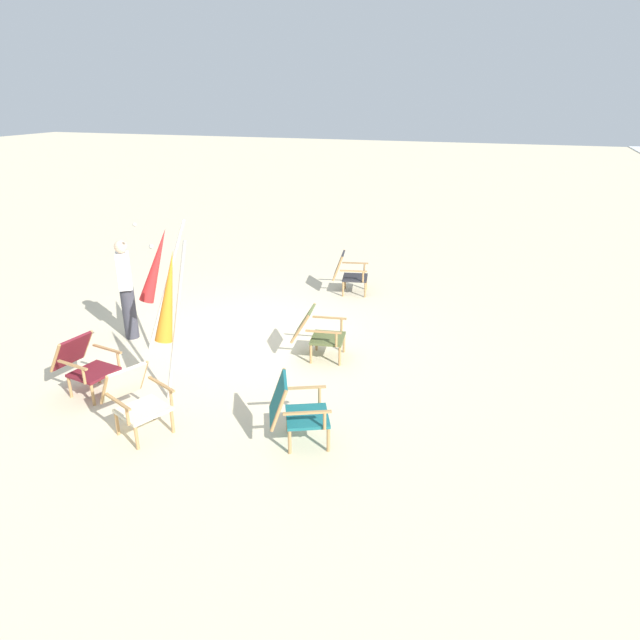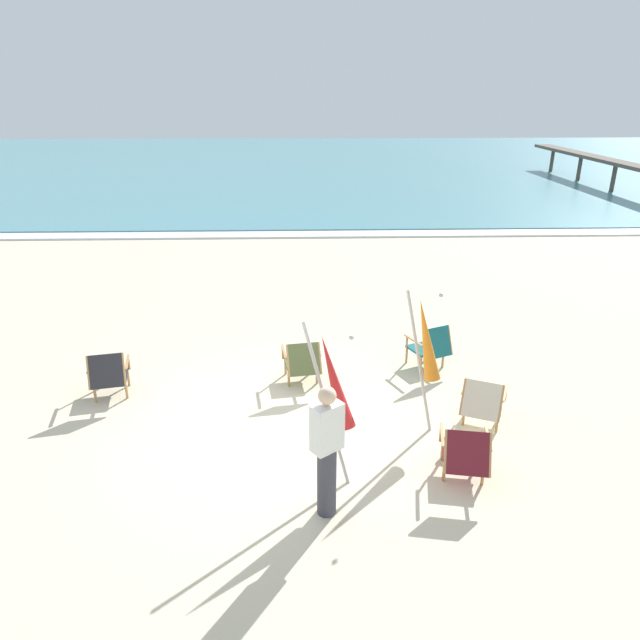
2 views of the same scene
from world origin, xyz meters
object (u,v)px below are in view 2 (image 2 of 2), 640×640
at_px(beach_chair_front_left, 465,452).
at_px(person_near_chairs, 327,451).
at_px(umbrella_furled_red, 334,383).
at_px(beach_chair_back_left, 431,346).
at_px(umbrella_furled_orange, 426,341).
at_px(beach_chair_far_center, 109,374).
at_px(beach_chair_back_right, 483,401).
at_px(beach_chair_mid_center, 302,361).

height_order(beach_chair_front_left, person_near_chairs, person_near_chairs).
bearing_deg(umbrella_furled_red, person_near_chairs, -99.06).
relative_size(beach_chair_front_left, beach_chair_back_left, 1.01).
height_order(beach_chair_back_left, umbrella_furled_orange, umbrella_furled_orange).
relative_size(beach_chair_front_left, beach_chair_far_center, 1.06).
bearing_deg(beach_chair_back_right, umbrella_furled_red, -154.54).
bearing_deg(person_near_chairs, beach_chair_front_left, 16.96).
relative_size(beach_chair_front_left, beach_chair_back_right, 0.93).
bearing_deg(person_near_chairs, beach_chair_back_right, 36.97).
relative_size(beach_chair_front_left, person_near_chairs, 0.53).
relative_size(beach_chair_mid_center, umbrella_furled_red, 0.42).
xyz_separation_m(beach_chair_front_left, beach_chair_far_center, (-5.00, 2.21, 0.01)).
xyz_separation_m(umbrella_furled_orange, umbrella_furled_red, (-1.31, -1.05, -0.05)).
distance_m(beach_chair_back_left, umbrella_furled_red, 3.56).
xyz_separation_m(umbrella_furled_orange, person_near_chairs, (-1.42, -1.74, -0.52)).
bearing_deg(beach_chair_far_center, beach_chair_mid_center, 7.24).
bearing_deg(person_near_chairs, beach_chair_far_center, 140.26).
bearing_deg(beach_chair_mid_center, beach_chair_back_right, -28.42).
bearing_deg(beach_chair_far_center, umbrella_furled_red, -31.06).
bearing_deg(beach_chair_back_left, umbrella_furled_red, -122.24).
bearing_deg(beach_chair_front_left, beach_chair_back_left, 85.71).
height_order(beach_chair_far_center, beach_chair_mid_center, beach_chair_far_center).
bearing_deg(beach_chair_mid_center, umbrella_furled_red, -81.15).
distance_m(beach_chair_mid_center, person_near_chairs, 3.15).
bearing_deg(umbrella_furled_orange, beach_chair_back_left, 74.12).
xyz_separation_m(beach_chair_front_left, beach_chair_back_left, (0.23, 3.08, 0.01)).
relative_size(beach_chair_far_center, beach_chair_back_right, 0.87).
xyz_separation_m(beach_chair_back_left, umbrella_furled_orange, (-0.53, -1.87, 0.93)).
bearing_deg(beach_chair_back_right, beach_chair_back_left, 100.33).
height_order(beach_chair_mid_center, umbrella_furled_orange, umbrella_furled_orange).
height_order(beach_chair_far_center, beach_chair_back_right, beach_chair_far_center).
height_order(beach_chair_back_right, beach_chair_mid_center, beach_chair_back_right).
bearing_deg(beach_chair_mid_center, person_near_chairs, -85.07).
bearing_deg(beach_chair_back_left, umbrella_furled_orange, -105.88).
relative_size(beach_chair_back_left, beach_chair_mid_center, 1.00).
relative_size(beach_chair_far_center, umbrella_furled_orange, 0.39).
bearing_deg(umbrella_furled_orange, beach_chair_front_left, -76.14).
height_order(umbrella_furled_orange, person_near_chairs, umbrella_furled_orange).
height_order(beach_chair_back_left, beach_chair_far_center, beach_chair_back_left).
relative_size(beach_chair_back_left, umbrella_furled_orange, 0.41).
height_order(beach_chair_back_right, person_near_chairs, person_near_chairs).
height_order(beach_chair_mid_center, umbrella_furled_red, umbrella_furled_red).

